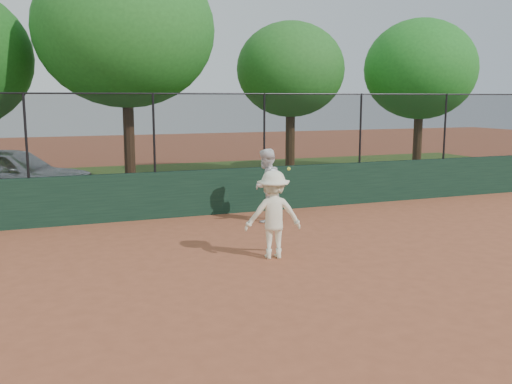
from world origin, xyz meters
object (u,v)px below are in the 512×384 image
object	(u,v)px
parked_car	(9,174)
player_main	(273,215)
tree_3	(291,70)
tree_4	(421,70)
player_second	(266,185)
tree_2	(125,30)

from	to	relation	value
parked_car	player_main	xyz separation A→B (m)	(5.01, -8.35, 0.02)
tree_3	parked_car	bearing A→B (deg)	-169.57
tree_3	tree_4	xyz separation A→B (m)	(5.06, -1.15, 0.05)
player_second	player_main	bearing A→B (deg)	27.03
player_main	tree_3	bearing A→B (deg)	63.99
player_second	tree_4	bearing A→B (deg)	170.27
player_main	tree_4	size ratio (longest dim) A/B	0.29
player_main	tree_3	distance (m)	11.80
player_main	tree_3	world-z (taller)	tree_3
tree_2	parked_car	bearing A→B (deg)	-168.20
player_second	player_main	size ratio (longest dim) A/B	1.02
parked_car	tree_2	bearing A→B (deg)	-52.24
tree_2	tree_4	distance (m)	11.42
player_main	tree_2	distance (m)	10.20
tree_3	player_second	bearing A→B (deg)	-118.61
player_second	tree_3	bearing A→B (deg)	-161.99
tree_3	tree_4	size ratio (longest dim) A/B	0.97
tree_3	player_main	bearing A→B (deg)	-116.01
tree_2	player_second	bearing A→B (deg)	-68.00
tree_4	tree_3	bearing A→B (deg)	167.21
parked_car	tree_4	bearing A→B (deg)	-61.43
tree_2	tree_3	world-z (taller)	tree_2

